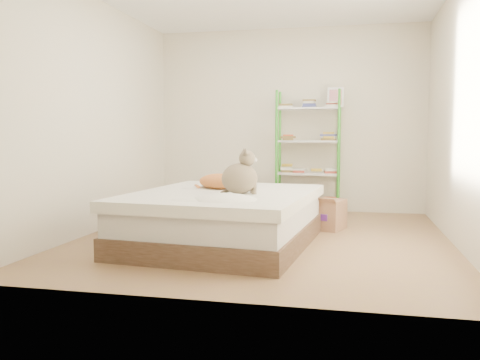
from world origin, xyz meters
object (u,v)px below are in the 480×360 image
(bed, at_px, (224,218))
(white_bin, at_px, (206,197))
(grey_cat, at_px, (240,172))
(cardboard_box, at_px, (321,214))
(orange_cat, at_px, (220,179))
(shelf_unit, at_px, (309,153))

(bed, relative_size, white_bin, 5.75)
(white_bin, bearing_deg, grey_cat, -66.59)
(grey_cat, height_order, cardboard_box, grey_cat)
(bed, distance_m, cardboard_box, 1.42)
(grey_cat, bearing_deg, bed, 33.45)
(orange_cat, bearing_deg, white_bin, 109.82)
(cardboard_box, distance_m, white_bin, 2.09)
(shelf_unit, relative_size, cardboard_box, 2.93)
(shelf_unit, relative_size, white_bin, 4.52)
(bed, bearing_deg, grey_cat, -29.04)
(orange_cat, bearing_deg, cardboard_box, 40.75)
(shelf_unit, distance_m, white_bin, 1.62)
(orange_cat, height_order, grey_cat, grey_cat)
(orange_cat, xyz_separation_m, grey_cat, (0.29, -0.36, 0.11))
(bed, xyz_separation_m, grey_cat, (0.19, -0.13, 0.47))
(bed, distance_m, shelf_unit, 2.45)
(bed, relative_size, shelf_unit, 1.27)
(bed, xyz_separation_m, orange_cat, (-0.10, 0.23, 0.37))
(grey_cat, relative_size, shelf_unit, 0.24)
(cardboard_box, bearing_deg, white_bin, 164.33)
(bed, bearing_deg, white_bin, 115.98)
(bed, distance_m, grey_cat, 0.53)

